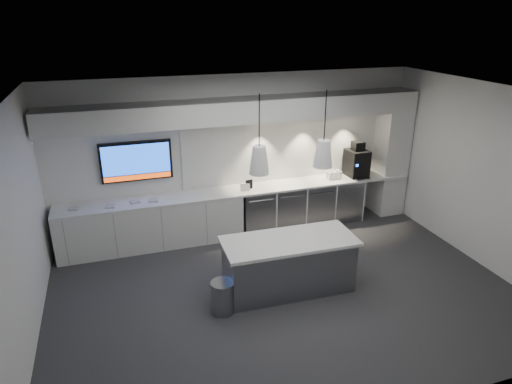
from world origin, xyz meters
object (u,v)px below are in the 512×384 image
object	(u,v)px
island	(289,264)
coffee_machine	(357,162)
wall_tv	(136,161)
bin	(223,297)

from	to	relation	value
island	coffee_machine	world-z (taller)	coffee_machine
wall_tv	coffee_machine	distance (m)	4.33
wall_tv	coffee_machine	bearing A→B (deg)	-3.28
island	bin	bearing A→B (deg)	-165.81
wall_tv	island	world-z (taller)	wall_tv
island	bin	distance (m)	1.15
wall_tv	bin	bearing A→B (deg)	-71.46
wall_tv	bin	world-z (taller)	wall_tv
bin	coffee_machine	size ratio (longest dim) A/B	0.67
wall_tv	coffee_machine	size ratio (longest dim) A/B	1.75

